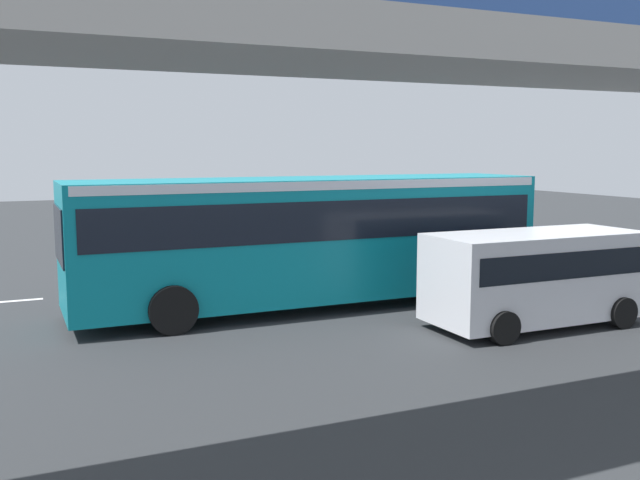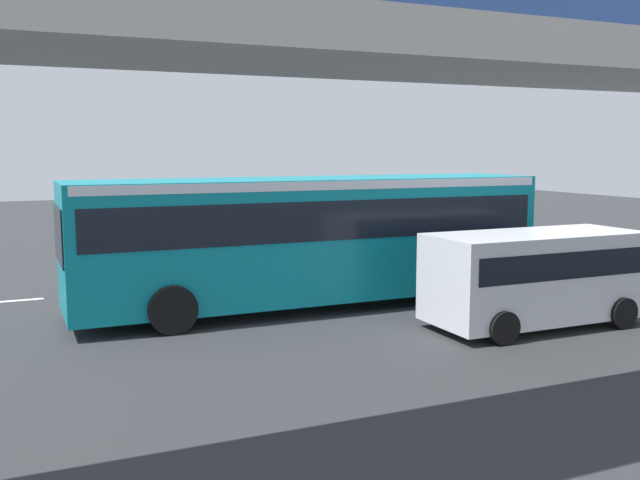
% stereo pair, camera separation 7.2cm
% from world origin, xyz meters
% --- Properties ---
extents(ground, '(80.00, 80.00, 0.00)m').
position_xyz_m(ground, '(0.00, 0.00, 0.00)').
color(ground, '#2D3033').
extents(city_bus, '(11.54, 2.85, 3.15)m').
position_xyz_m(city_bus, '(-1.00, 1.38, 1.88)').
color(city_bus, '#0C8493').
rests_on(city_bus, ground).
extents(parked_van, '(4.80, 2.17, 2.05)m').
position_xyz_m(parked_van, '(-4.71, 5.13, 1.18)').
color(parked_van, silver).
rests_on(parked_van, ground).
extents(pedestrian, '(0.38, 0.38, 1.79)m').
position_xyz_m(pedestrian, '(-0.72, -3.54, 0.89)').
color(pedestrian, '#2D2D38').
rests_on(pedestrian, ground).
extents(traffic_sign, '(0.08, 0.60, 2.80)m').
position_xyz_m(traffic_sign, '(-6.86, -2.81, 1.89)').
color(traffic_sign, slate).
rests_on(traffic_sign, ground).
extents(lane_dash_leftmost, '(2.00, 0.20, 0.01)m').
position_xyz_m(lane_dash_leftmost, '(-6.00, -2.22, 0.00)').
color(lane_dash_leftmost, silver).
rests_on(lane_dash_leftmost, ground).
extents(lane_dash_left, '(2.00, 0.20, 0.01)m').
position_xyz_m(lane_dash_left, '(-2.00, -2.22, 0.00)').
color(lane_dash_left, silver).
rests_on(lane_dash_left, ground).
extents(lane_dash_centre, '(2.00, 0.20, 0.01)m').
position_xyz_m(lane_dash_centre, '(2.00, -2.22, 0.00)').
color(lane_dash_centre, silver).
rests_on(lane_dash_centre, ground).
extents(lane_dash_right, '(2.00, 0.20, 0.01)m').
position_xyz_m(lane_dash_right, '(6.00, -2.22, 0.00)').
color(lane_dash_right, silver).
rests_on(lane_dash_right, ground).
extents(pedestrian_overpass, '(31.74, 2.60, 6.39)m').
position_xyz_m(pedestrian_overpass, '(0.00, 9.45, 4.74)').
color(pedestrian_overpass, '#B2ADA5').
rests_on(pedestrian_overpass, ground).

